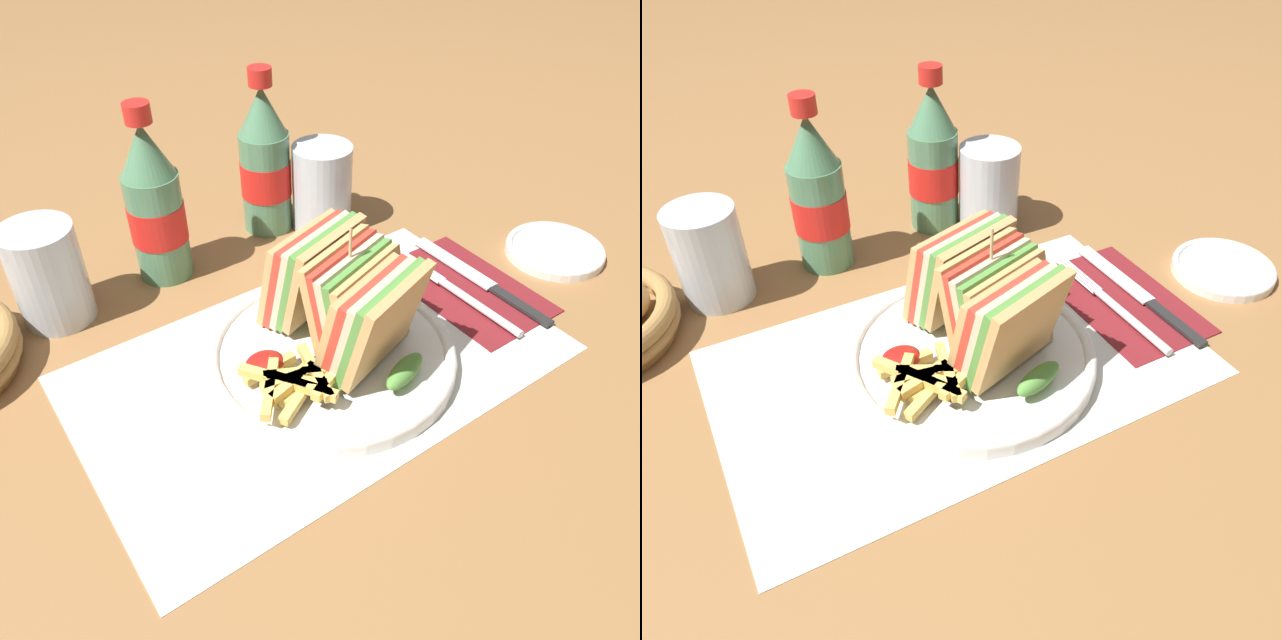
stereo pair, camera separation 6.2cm
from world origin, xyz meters
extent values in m
plane|color=olive|center=(0.00, 0.00, 0.00)|extent=(4.00, 4.00, 0.00)
cube|color=silver|center=(0.02, -0.02, 0.00)|extent=(0.48, 0.29, 0.00)
cylinder|color=white|center=(0.03, -0.02, 0.01)|extent=(0.25, 0.25, 0.01)
torus|color=white|center=(0.03, -0.02, 0.01)|extent=(0.25, 0.25, 0.01)
cube|color=tan|center=(0.05, -0.08, 0.07)|extent=(0.10, 0.06, 0.10)
cube|color=#518E3D|center=(0.05, -0.07, 0.07)|extent=(0.10, 0.06, 0.10)
cube|color=beige|center=(0.04, -0.06, 0.07)|extent=(0.10, 0.06, 0.10)
cube|color=red|center=(0.04, -0.05, 0.07)|extent=(0.10, 0.06, 0.10)
cube|color=tan|center=(0.04, -0.04, 0.07)|extent=(0.10, 0.06, 0.10)
ellipsoid|color=#518E3D|center=(0.06, -0.10, 0.03)|extent=(0.06, 0.04, 0.02)
cube|color=tan|center=(0.06, -0.05, 0.07)|extent=(0.10, 0.06, 0.10)
cube|color=#518E3D|center=(0.05, -0.04, 0.07)|extent=(0.10, 0.06, 0.10)
cube|color=beige|center=(0.05, -0.03, 0.07)|extent=(0.10, 0.06, 0.10)
cube|color=red|center=(0.05, -0.02, 0.07)|extent=(0.10, 0.06, 0.10)
cube|color=tan|center=(0.05, -0.02, 0.07)|extent=(0.10, 0.06, 0.10)
ellipsoid|color=#518E3D|center=(0.06, -0.05, 0.03)|extent=(0.06, 0.04, 0.02)
cube|color=tan|center=(0.05, 0.02, 0.07)|extent=(0.10, 0.06, 0.10)
cube|color=#518E3D|center=(0.05, 0.03, 0.07)|extent=(0.10, 0.06, 0.10)
cube|color=beige|center=(0.04, 0.04, 0.07)|extent=(0.10, 0.06, 0.10)
cube|color=red|center=(0.04, 0.05, 0.07)|extent=(0.10, 0.06, 0.10)
cube|color=tan|center=(0.04, 0.05, 0.07)|extent=(0.10, 0.06, 0.10)
ellipsoid|color=#518E3D|center=(0.06, 0.00, 0.03)|extent=(0.06, 0.04, 0.02)
cylinder|color=tan|center=(0.05, -0.02, 0.09)|extent=(0.00, 0.00, 0.13)
cube|color=#E0B756|center=(-0.03, -0.04, 0.02)|extent=(0.06, 0.03, 0.01)
cube|color=#E0B756|center=(-0.03, -0.05, 0.02)|extent=(0.05, 0.03, 0.01)
cube|color=#E0B756|center=(-0.04, -0.02, 0.02)|extent=(0.06, 0.01, 0.01)
cube|color=#E0B756|center=(-0.04, -0.07, 0.02)|extent=(0.05, 0.04, 0.01)
cube|color=#E0B756|center=(-0.03, -0.05, 0.03)|extent=(0.04, 0.04, 0.01)
cube|color=#E0B756|center=(-0.06, -0.05, 0.03)|extent=(0.05, 0.06, 0.01)
cube|color=#E0B756|center=(0.00, -0.06, 0.03)|extent=(0.07, 0.04, 0.01)
cube|color=#E0B756|center=(-0.03, -0.05, 0.03)|extent=(0.07, 0.02, 0.01)
cube|color=#E0B756|center=(-0.04, -0.05, 0.03)|extent=(0.06, 0.02, 0.01)
cube|color=#E0B756|center=(-0.03, -0.06, 0.03)|extent=(0.04, 0.06, 0.01)
cube|color=#E0B756|center=(-0.01, -0.05, 0.03)|extent=(0.03, 0.07, 0.01)
cube|color=#E0B756|center=(-0.05, -0.04, 0.03)|extent=(0.04, 0.06, 0.01)
cube|color=#E0B756|center=(-0.02, -0.05, 0.03)|extent=(0.07, 0.04, 0.01)
ellipsoid|color=maroon|center=(-0.04, -0.01, 0.03)|extent=(0.04, 0.03, 0.01)
cube|color=maroon|center=(0.23, -0.02, 0.00)|extent=(0.12, 0.19, 0.00)
cylinder|color=silver|center=(0.21, -0.05, 0.01)|extent=(0.01, 0.12, 0.01)
cylinder|color=silver|center=(0.20, 0.04, 0.01)|extent=(0.00, 0.08, 0.00)
cylinder|color=silver|center=(0.20, 0.04, 0.01)|extent=(0.00, 0.08, 0.00)
cylinder|color=silver|center=(0.21, 0.04, 0.01)|extent=(0.00, 0.08, 0.00)
cylinder|color=silver|center=(0.21, 0.04, 0.01)|extent=(0.00, 0.08, 0.00)
cube|color=black|center=(0.25, -0.08, 0.01)|extent=(0.01, 0.08, 0.00)
cube|color=silver|center=(0.25, 0.02, 0.01)|extent=(0.02, 0.12, 0.00)
cylinder|color=#4C7F5B|center=(-0.04, 0.22, 0.06)|extent=(0.06, 0.06, 0.13)
cylinder|color=red|center=(-0.04, 0.22, 0.07)|extent=(0.06, 0.06, 0.04)
cone|color=#4C7F5B|center=(-0.04, 0.22, 0.16)|extent=(0.06, 0.06, 0.06)
cylinder|color=red|center=(-0.04, 0.22, 0.20)|extent=(0.03, 0.03, 0.02)
cylinder|color=#4C7F5B|center=(0.11, 0.23, 0.06)|extent=(0.06, 0.06, 0.13)
cylinder|color=red|center=(0.11, 0.23, 0.07)|extent=(0.06, 0.06, 0.04)
cone|color=#4C7F5B|center=(0.11, 0.23, 0.16)|extent=(0.06, 0.06, 0.06)
cylinder|color=red|center=(0.11, 0.23, 0.20)|extent=(0.03, 0.03, 0.02)
cylinder|color=silver|center=(0.17, 0.19, 0.06)|extent=(0.08, 0.08, 0.11)
cylinder|color=black|center=(0.17, 0.19, 0.02)|extent=(0.07, 0.07, 0.04)
cylinder|color=silver|center=(-0.17, 0.21, 0.06)|extent=(0.08, 0.08, 0.11)
cylinder|color=black|center=(-0.17, 0.21, 0.03)|extent=(0.07, 0.07, 0.07)
cylinder|color=white|center=(0.37, -0.03, 0.01)|extent=(0.12, 0.12, 0.01)
torus|color=white|center=(0.37, -0.03, 0.01)|extent=(0.12, 0.12, 0.01)
camera|label=1|loc=(-0.25, -0.39, 0.44)|focal=35.00mm
camera|label=2|loc=(-0.19, -0.42, 0.44)|focal=35.00mm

